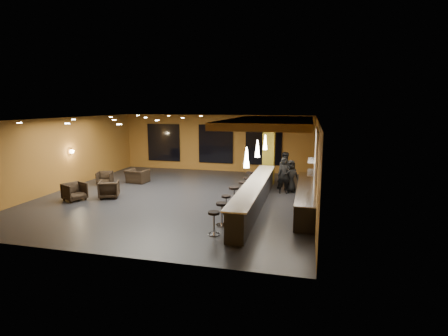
% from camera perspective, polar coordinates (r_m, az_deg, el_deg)
% --- Properties ---
extents(floor, '(12.00, 13.00, 0.10)m').
position_cam_1_polar(floor, '(16.16, -7.35, -4.72)').
color(floor, black).
rests_on(floor, ground).
extents(ceiling, '(12.00, 13.00, 0.10)m').
position_cam_1_polar(ceiling, '(15.63, -7.66, 8.14)').
color(ceiling, black).
extents(wall_back, '(12.00, 0.10, 3.50)m').
position_cam_1_polar(wall_back, '(21.97, -1.29, 4.11)').
color(wall_back, brown).
rests_on(wall_back, floor).
extents(wall_front, '(12.00, 0.10, 3.50)m').
position_cam_1_polar(wall_front, '(10.09, -21.13, -3.93)').
color(wall_front, brown).
rests_on(wall_front, floor).
extents(wall_left, '(0.10, 13.00, 3.50)m').
position_cam_1_polar(wall_left, '(18.84, -24.92, 2.13)').
color(wall_left, brown).
rests_on(wall_left, floor).
extents(wall_right, '(0.10, 13.00, 3.50)m').
position_cam_1_polar(wall_right, '(14.73, 15.00, 0.71)').
color(wall_right, brown).
rests_on(wall_right, floor).
extents(wood_soffit, '(3.60, 8.00, 0.28)m').
position_cam_1_polar(wood_soffit, '(15.65, 7.64, 7.45)').
color(wood_soffit, '#AC7432').
rests_on(wood_soffit, ceiling).
extents(window_left, '(2.20, 0.06, 2.40)m').
position_cam_1_polar(window_left, '(23.03, -9.82, 4.13)').
color(window_left, black).
rests_on(window_left, wall_back).
extents(window_center, '(2.20, 0.06, 2.40)m').
position_cam_1_polar(window_center, '(21.87, -1.36, 3.95)').
color(window_center, black).
rests_on(window_center, wall_back).
extents(window_right, '(2.20, 0.06, 2.40)m').
position_cam_1_polar(window_right, '(21.28, 6.47, 3.72)').
color(window_right, black).
rests_on(window_right, wall_back).
extents(tile_backsplash, '(0.06, 3.20, 2.40)m').
position_cam_1_polar(tile_backsplash, '(13.70, 14.74, 1.09)').
color(tile_backsplash, white).
rests_on(tile_backsplash, wall_right).
extents(bar_counter, '(0.60, 8.00, 1.00)m').
position_cam_1_polar(bar_counter, '(14.16, 5.05, -4.53)').
color(bar_counter, black).
rests_on(bar_counter, floor).
extents(bar_top, '(0.78, 8.10, 0.05)m').
position_cam_1_polar(bar_top, '(14.03, 5.09, -2.45)').
color(bar_top, white).
rests_on(bar_top, bar_counter).
extents(prep_counter, '(0.70, 6.00, 0.86)m').
position_cam_1_polar(prep_counter, '(14.51, 13.21, -4.69)').
color(prep_counter, black).
rests_on(prep_counter, floor).
extents(prep_top, '(0.72, 6.00, 0.03)m').
position_cam_1_polar(prep_top, '(14.40, 13.28, -2.94)').
color(prep_top, silver).
rests_on(prep_top, prep_counter).
extents(wall_shelf_lower, '(0.30, 1.50, 0.03)m').
position_cam_1_polar(wall_shelf_lower, '(13.57, 14.08, -0.69)').
color(wall_shelf_lower, silver).
rests_on(wall_shelf_lower, wall_right).
extents(wall_shelf_upper, '(0.30, 1.50, 0.03)m').
position_cam_1_polar(wall_shelf_upper, '(13.49, 14.17, 1.19)').
color(wall_shelf_upper, silver).
rests_on(wall_shelf_upper, wall_right).
extents(column, '(0.60, 0.60, 3.50)m').
position_cam_1_polar(column, '(18.40, 7.33, 2.83)').
color(column, olive).
rests_on(column, floor).
extents(wall_sconce, '(0.22, 0.22, 0.22)m').
position_cam_1_polar(wall_sconce, '(19.12, -23.61, 2.48)').
color(wall_sconce, '#FFE5B2').
rests_on(wall_sconce, wall_left).
extents(pendant_0, '(0.20, 0.20, 0.70)m').
position_cam_1_polar(pendant_0, '(11.85, 3.70, 1.72)').
color(pendant_0, white).
rests_on(pendant_0, wood_soffit).
extents(pendant_1, '(0.20, 0.20, 0.70)m').
position_cam_1_polar(pendant_1, '(14.29, 5.48, 3.17)').
color(pendant_1, white).
rests_on(pendant_1, wood_soffit).
extents(pendant_2, '(0.20, 0.20, 0.70)m').
position_cam_1_polar(pendant_2, '(16.75, 6.74, 4.18)').
color(pendant_2, white).
rests_on(pendant_2, wood_soffit).
extents(staff_a, '(0.68, 0.51, 1.70)m').
position_cam_1_polar(staff_a, '(16.54, 9.77, -1.24)').
color(staff_a, black).
rests_on(staff_a, floor).
extents(staff_b, '(1.08, 0.97, 1.84)m').
position_cam_1_polar(staff_b, '(17.44, 10.08, -0.42)').
color(staff_b, black).
rests_on(staff_b, floor).
extents(staff_c, '(0.90, 0.76, 1.56)m').
position_cam_1_polar(staff_c, '(16.82, 10.82, -1.33)').
color(staff_c, black).
rests_on(staff_c, floor).
extents(armchair_a, '(1.12, 1.11, 0.77)m').
position_cam_1_polar(armchair_a, '(16.55, -23.22, -3.57)').
color(armchair_a, black).
rests_on(armchair_a, floor).
extents(armchair_b, '(1.09, 1.10, 0.77)m').
position_cam_1_polar(armchair_b, '(16.46, -18.26, -3.32)').
color(armchair_b, black).
rests_on(armchair_b, floor).
extents(armchair_c, '(0.94, 0.95, 0.69)m').
position_cam_1_polar(armchair_c, '(19.23, -18.90, -1.57)').
color(armchair_c, black).
rests_on(armchair_c, floor).
extents(armchair_d, '(1.17, 1.05, 0.70)m').
position_cam_1_polar(armchair_d, '(19.23, -13.97, -1.30)').
color(armchair_d, black).
rests_on(armchair_d, floor).
extents(bar_stool_0, '(0.39, 0.39, 0.77)m').
position_cam_1_polar(bar_stool_0, '(11.24, -1.66, -8.48)').
color(bar_stool_0, silver).
rests_on(bar_stool_0, floor).
extents(bar_stool_1, '(0.41, 0.41, 0.81)m').
position_cam_1_polar(bar_stool_1, '(12.07, -0.36, -7.02)').
color(bar_stool_1, silver).
rests_on(bar_stool_1, floor).
extents(bar_stool_2, '(0.37, 0.37, 0.72)m').
position_cam_1_polar(bar_stool_2, '(13.32, 0.34, -5.60)').
color(bar_stool_2, silver).
rests_on(bar_stool_2, floor).
extents(bar_stool_3, '(0.43, 0.43, 0.84)m').
position_cam_1_polar(bar_stool_3, '(14.19, 1.61, -4.30)').
color(bar_stool_3, silver).
rests_on(bar_stool_3, floor).
extents(bar_stool_4, '(0.42, 0.42, 0.83)m').
position_cam_1_polar(bar_stool_4, '(15.21, 3.10, -3.34)').
color(bar_stool_4, silver).
rests_on(bar_stool_4, floor).
extents(bar_stool_5, '(0.37, 0.37, 0.73)m').
position_cam_1_polar(bar_stool_5, '(16.52, 3.82, -2.48)').
color(bar_stool_5, silver).
rests_on(bar_stool_5, floor).
extents(bar_stool_6, '(0.39, 0.39, 0.78)m').
position_cam_1_polar(bar_stool_6, '(17.68, 4.21, -1.54)').
color(bar_stool_6, silver).
rests_on(bar_stool_6, floor).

